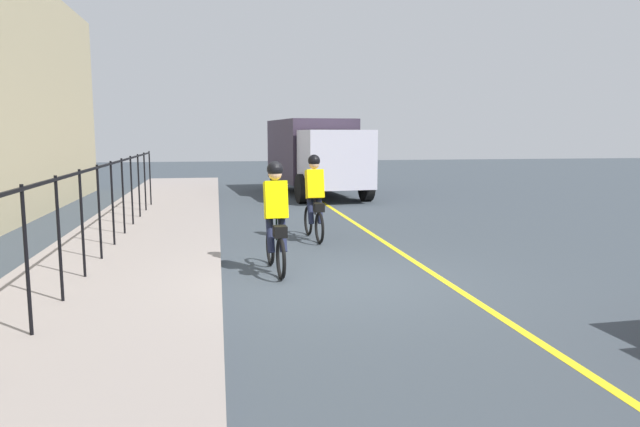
% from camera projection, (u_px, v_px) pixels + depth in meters
% --- Properties ---
extents(ground_plane, '(80.00, 80.00, 0.00)m').
position_uv_depth(ground_plane, '(340.00, 281.00, 8.99)').
color(ground_plane, '#363F46').
extents(lane_line_centre, '(36.00, 0.12, 0.01)m').
position_uv_depth(lane_line_centre, '(438.00, 277.00, 9.26)').
color(lane_line_centre, yellow).
rests_on(lane_line_centre, ground).
extents(sidewalk, '(40.00, 3.20, 0.15)m').
position_uv_depth(sidewalk, '(109.00, 286.00, 8.39)').
color(sidewalk, gray).
rests_on(sidewalk, ground).
extents(iron_fence, '(16.71, 0.04, 1.60)m').
position_uv_depth(iron_fence, '(90.00, 197.00, 9.14)').
color(iron_fence, black).
rests_on(iron_fence, sidewalk).
extents(cyclist_lead, '(1.71, 0.38, 1.83)m').
position_uv_depth(cyclist_lead, '(314.00, 198.00, 12.38)').
color(cyclist_lead, black).
rests_on(cyclist_lead, ground).
extents(cyclist_follow, '(1.71, 0.38, 1.83)m').
position_uv_depth(cyclist_follow, '(276.00, 218.00, 9.41)').
color(cyclist_follow, black).
rests_on(cyclist_follow, ground).
extents(box_truck_background, '(6.90, 3.05, 2.78)m').
position_uv_depth(box_truck_background, '(315.00, 153.00, 21.55)').
color(box_truck_background, '#312737').
rests_on(box_truck_background, ground).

